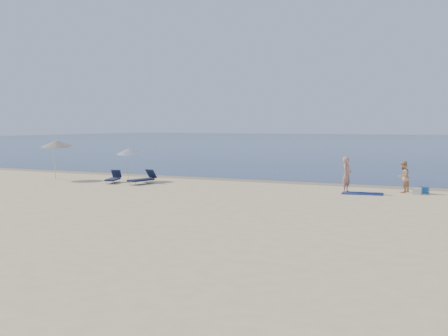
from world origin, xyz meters
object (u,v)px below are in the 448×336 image
(person_right, at_px, (403,177))
(blue_cooler, at_px, (424,190))
(person_left, at_px, (347,175))
(umbrella_near, at_px, (130,150))

(person_right, relative_size, blue_cooler, 3.45)
(person_left, height_order, umbrella_near, umbrella_near)
(blue_cooler, relative_size, umbrella_near, 0.21)
(blue_cooler, bearing_deg, person_left, -151.27)
(person_left, distance_m, umbrella_near, 13.39)
(blue_cooler, xyz_separation_m, umbrella_near, (-16.89, -0.92, 1.68))
(person_left, xyz_separation_m, umbrella_near, (-13.36, 0.37, 0.94))
(person_right, height_order, umbrella_near, umbrella_near)
(blue_cooler, height_order, umbrella_near, umbrella_near)
(blue_cooler, bearing_deg, person_right, -167.07)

